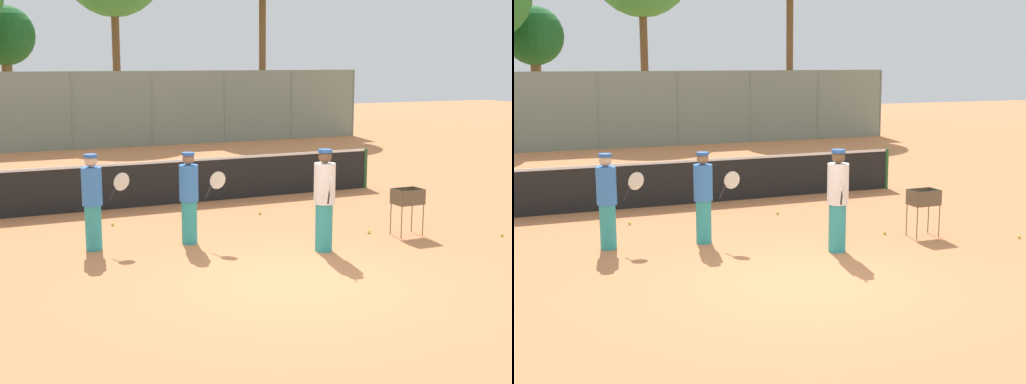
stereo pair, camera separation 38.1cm
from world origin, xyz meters
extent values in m
plane|color=#D37F4C|center=(0.00, 0.00, 0.00)|extent=(80.00, 80.00, 0.00)
cylinder|color=#26592D|center=(5.62, 6.70, 0.54)|extent=(0.10, 0.10, 1.07)
cube|color=black|center=(0.00, 6.70, 0.51)|extent=(11.25, 0.01, 1.01)
cube|color=white|center=(0.00, 6.70, 1.04)|extent=(11.25, 0.02, 0.06)
cylinder|color=gray|center=(0.00, 18.51, 1.50)|extent=(0.08, 0.08, 3.00)
cylinder|color=gray|center=(3.16, 18.51, 1.50)|extent=(0.08, 0.08, 3.00)
cylinder|color=gray|center=(6.32, 18.51, 1.50)|extent=(0.08, 0.08, 3.00)
cylinder|color=gray|center=(9.48, 18.51, 1.50)|extent=(0.08, 0.08, 3.00)
cylinder|color=gray|center=(12.64, 18.51, 1.50)|extent=(0.08, 0.08, 3.00)
cube|color=gray|center=(0.00, 18.51, 1.50)|extent=(25.29, 0.01, 3.00)
cylinder|color=brown|center=(3.17, 24.25, 3.16)|extent=(0.36, 0.36, 6.33)
cylinder|color=brown|center=(9.60, 21.81, 3.32)|extent=(0.33, 0.33, 6.63)
cylinder|color=brown|center=(-1.77, 23.82, 1.85)|extent=(0.45, 0.45, 3.71)
sphere|color=#1E6028|center=(-1.77, 23.82, 4.48)|extent=(2.57, 2.57, 2.57)
cylinder|color=teal|center=(-0.69, 2.99, 0.41)|extent=(0.29, 0.29, 0.82)
cylinder|color=blue|center=(-0.69, 2.99, 1.15)|extent=(0.36, 0.36, 0.68)
sphere|color=#8C6647|center=(-0.69, 2.99, 1.60)|extent=(0.22, 0.22, 0.22)
cylinder|color=#2659B2|center=(-0.69, 2.99, 1.70)|extent=(0.23, 0.23, 0.06)
cylinder|color=black|center=(-0.36, 2.84, 0.99)|extent=(0.14, 0.09, 0.27)
ellipsoid|color=silver|center=(-0.20, 2.77, 1.21)|extent=(0.37, 0.19, 0.43)
cylinder|color=teal|center=(-2.43, 3.27, 0.41)|extent=(0.29, 0.29, 0.83)
cylinder|color=blue|center=(-2.43, 3.27, 1.17)|extent=(0.36, 0.36, 0.69)
sphere|color=#DBB28C|center=(-2.43, 3.27, 1.63)|extent=(0.22, 0.22, 0.22)
cylinder|color=#2659B2|center=(-2.43, 3.27, 1.73)|extent=(0.24, 0.24, 0.06)
cylinder|color=black|center=(-2.06, 3.27, 1.00)|extent=(0.15, 0.03, 0.27)
ellipsoid|color=silver|center=(-1.88, 3.27, 1.22)|extent=(0.40, 0.03, 0.43)
cylinder|color=teal|center=(1.34, 1.47, 0.44)|extent=(0.31, 0.31, 0.87)
cylinder|color=white|center=(1.34, 1.47, 1.24)|extent=(0.38, 0.38, 0.73)
sphere|color=brown|center=(1.34, 1.47, 1.72)|extent=(0.24, 0.24, 0.24)
cylinder|color=#2659B2|center=(1.34, 1.47, 1.82)|extent=(0.25, 0.25, 0.06)
cylinder|color=black|center=(1.22, 1.12, 1.06)|extent=(0.07, 0.15, 0.27)
ellipsoid|color=silver|center=(1.16, 0.95, 1.28)|extent=(0.15, 0.39, 0.43)
cylinder|color=brown|center=(3.18, 1.67, 0.31)|extent=(0.02, 0.02, 0.62)
cylinder|color=brown|center=(3.69, 1.67, 0.31)|extent=(0.02, 0.02, 0.62)
cylinder|color=brown|center=(3.18, 2.03, 0.31)|extent=(0.02, 0.02, 0.62)
cylinder|color=brown|center=(3.69, 2.03, 0.31)|extent=(0.02, 0.02, 0.62)
cube|color=brown|center=(3.43, 1.85, 0.63)|extent=(0.55, 0.40, 0.01)
cube|color=brown|center=(3.43, 1.65, 0.77)|extent=(0.55, 0.01, 0.30)
cube|color=brown|center=(3.43, 2.05, 0.77)|extent=(0.55, 0.01, 0.30)
cube|color=brown|center=(3.16, 1.85, 0.77)|extent=(0.01, 0.40, 0.30)
cube|color=brown|center=(3.71, 1.85, 0.77)|extent=(0.01, 0.40, 0.30)
sphere|color=#D1E54C|center=(3.63, 1.88, 0.72)|extent=(0.07, 0.07, 0.07)
sphere|color=#D1E54C|center=(3.35, 1.72, 0.72)|extent=(0.07, 0.07, 0.07)
sphere|color=#D1E54C|center=(3.45, 1.94, 0.72)|extent=(0.07, 0.07, 0.07)
sphere|color=#D1E54C|center=(3.50, 1.90, 0.67)|extent=(0.07, 0.07, 0.07)
sphere|color=#D1E54C|center=(3.55, 1.72, 0.72)|extent=(0.07, 0.07, 0.07)
sphere|color=#D1E54C|center=(3.28, 1.70, 0.67)|extent=(0.07, 0.07, 0.07)
sphere|color=#D1E54C|center=(3.60, 1.99, 0.67)|extent=(0.07, 0.07, 0.07)
sphere|color=#D1E54C|center=(3.54, 1.79, 0.67)|extent=(0.07, 0.07, 0.07)
sphere|color=#D1E54C|center=(3.61, 1.85, 0.72)|extent=(0.07, 0.07, 0.07)
sphere|color=#D1E54C|center=(3.44, 1.72, 0.72)|extent=(0.07, 0.07, 0.07)
sphere|color=#D1E54C|center=(3.62, 1.71, 0.72)|extent=(0.07, 0.07, 0.07)
sphere|color=#D1E54C|center=(2.82, 2.25, 0.03)|extent=(0.07, 0.07, 0.07)
sphere|color=#D1E54C|center=(5.05, 0.95, 0.03)|extent=(0.07, 0.07, 0.07)
sphere|color=#D1E54C|center=(-1.67, 5.04, 0.03)|extent=(0.07, 0.07, 0.07)
sphere|color=#D1E54C|center=(1.60, 4.78, 0.03)|extent=(0.07, 0.07, 0.07)
camera|label=1|loc=(-4.95, -9.38, 3.38)|focal=50.00mm
camera|label=2|loc=(-4.61, -9.53, 3.38)|focal=50.00mm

